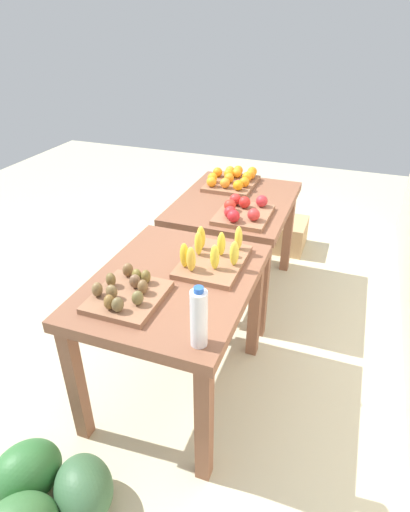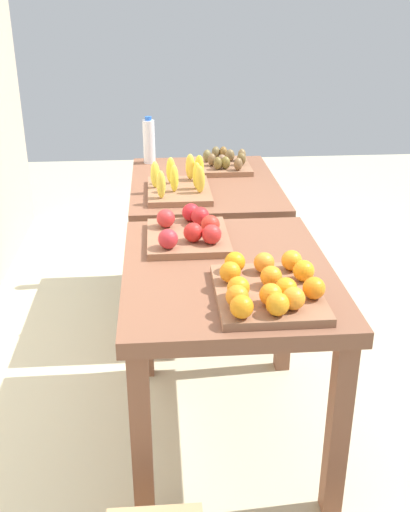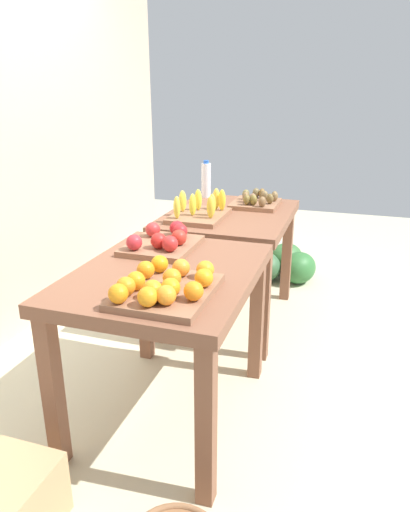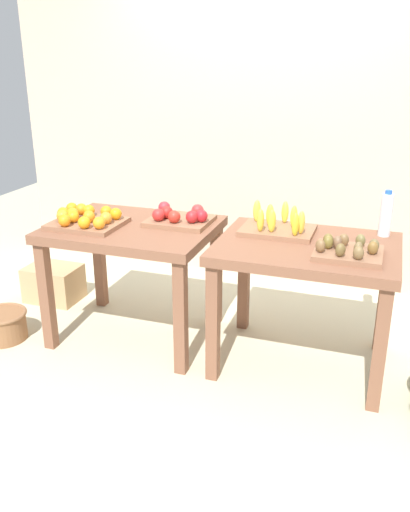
# 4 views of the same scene
# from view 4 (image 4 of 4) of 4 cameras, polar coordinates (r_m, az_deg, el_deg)

# --- Properties ---
(ground_plane) EXTENTS (8.00, 8.00, 0.00)m
(ground_plane) POSITION_cam_4_polar(r_m,az_deg,el_deg) (3.62, 1.00, -9.57)
(ground_plane) COLOR beige
(back_wall) EXTENTS (4.40, 0.12, 3.00)m
(back_wall) POSITION_cam_4_polar(r_m,az_deg,el_deg) (4.45, 6.76, 16.34)
(back_wall) COLOR #C1AE96
(back_wall) RESTS_ON ground_plane
(display_table_left) EXTENTS (1.04, 0.80, 0.79)m
(display_table_left) POSITION_cam_4_polar(r_m,az_deg,el_deg) (3.54, -7.59, 1.44)
(display_table_left) COLOR brown
(display_table_left) RESTS_ON ground_plane
(display_table_right) EXTENTS (1.04, 0.80, 0.79)m
(display_table_right) POSITION_cam_4_polar(r_m,az_deg,el_deg) (3.22, 10.59, -0.71)
(display_table_right) COLOR brown
(display_table_right) RESTS_ON ground_plane
(orange_bin) EXTENTS (0.46, 0.37, 0.11)m
(orange_bin) POSITION_cam_4_polar(r_m,az_deg,el_deg) (3.53, -12.46, 3.84)
(orange_bin) COLOR #8D6044
(orange_bin) RESTS_ON display_table_left
(apple_bin) EXTENTS (0.41, 0.34, 0.11)m
(apple_bin) POSITION_cam_4_polar(r_m,az_deg,el_deg) (3.50, -2.71, 4.08)
(apple_bin) COLOR #8D6044
(apple_bin) RESTS_ON display_table_left
(banana_crate) EXTENTS (0.44, 0.32, 0.17)m
(banana_crate) POSITION_cam_4_polar(r_m,az_deg,el_deg) (3.33, 7.71, 3.17)
(banana_crate) COLOR #8D6044
(banana_crate) RESTS_ON display_table_right
(kiwi_bin) EXTENTS (0.36, 0.32, 0.10)m
(kiwi_bin) POSITION_cam_4_polar(r_m,az_deg,el_deg) (3.03, 14.81, 0.60)
(kiwi_bin) COLOR #8D6044
(kiwi_bin) RESTS_ON display_table_right
(water_bottle) EXTENTS (0.07, 0.07, 0.28)m
(water_bottle) POSITION_cam_4_polar(r_m,az_deg,el_deg) (3.40, 18.51, 4.17)
(water_bottle) COLOR silver
(water_bottle) RESTS_ON display_table_right
(wicker_basket) EXTENTS (0.32, 0.32, 0.20)m
(wicker_basket) POSITION_cam_4_polar(r_m,az_deg,el_deg) (3.92, -20.47, -6.78)
(wicker_basket) COLOR brown
(wicker_basket) RESTS_ON ground_plane
(cardboard_produce_box) EXTENTS (0.40, 0.30, 0.27)m
(cardboard_produce_box) POSITION_cam_4_polar(r_m,az_deg,el_deg) (4.39, -15.63, -2.76)
(cardboard_produce_box) COLOR tan
(cardboard_produce_box) RESTS_ON ground_plane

